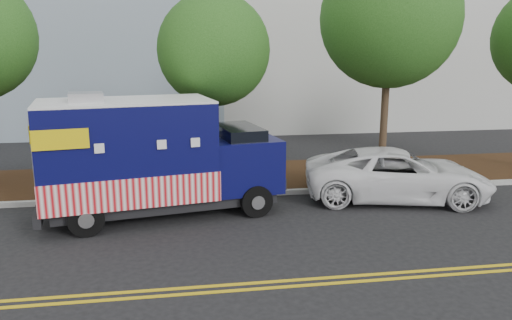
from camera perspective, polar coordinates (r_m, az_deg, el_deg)
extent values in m
plane|color=black|center=(14.12, -7.19, -6.06)|extent=(120.00, 120.00, 0.00)
cube|color=#9E9E99|center=(15.43, -7.37, -4.14)|extent=(120.00, 0.18, 0.15)
cube|color=black|center=(17.45, -7.57, -2.15)|extent=(120.00, 4.00, 0.15)
cube|color=gold|center=(10.00, -6.34, -14.22)|extent=(120.00, 0.10, 0.01)
cube|color=gold|center=(9.78, -6.27, -14.88)|extent=(120.00, 0.10, 0.01)
cylinder|color=#38281C|center=(16.70, -4.67, 3.22)|extent=(0.26, 0.26, 3.55)
sphere|color=#1D4914|center=(16.48, -4.84, 12.46)|extent=(3.63, 3.63, 3.63)
cylinder|color=#38281C|center=(18.18, 14.44, 4.85)|extent=(0.26, 0.26, 4.31)
sphere|color=#1D4914|center=(18.05, 15.04, 15.38)|extent=(4.71, 4.71, 4.71)
cube|color=#473828|center=(16.02, -22.13, -0.19)|extent=(0.06, 0.06, 2.40)
cube|color=black|center=(14.10, -10.34, -4.32)|extent=(6.13, 3.00, 0.29)
cube|color=#090A40|center=(13.65, -14.50, 1.18)|extent=(4.76, 3.15, 2.52)
cube|color=red|center=(13.85, -14.29, -2.43)|extent=(4.81, 3.22, 0.79)
cube|color=white|center=(13.46, -14.80, 6.52)|extent=(4.76, 3.15, 0.06)
cube|color=#B7B7BA|center=(13.41, -18.88, 6.82)|extent=(0.97, 0.97, 0.23)
cube|color=#090A40|center=(14.35, -1.77, -0.22)|extent=(2.26, 2.55, 1.47)
cube|color=black|center=(14.19, -1.99, 2.53)|extent=(1.39, 2.20, 0.68)
cube|color=black|center=(14.77, 1.82, -1.80)|extent=(0.45, 2.08, 0.31)
cube|color=black|center=(14.01, -23.42, -5.17)|extent=(0.60, 2.35, 0.29)
cube|color=#B7B7BA|center=(13.65, -23.83, 0.72)|extent=(0.38, 1.86, 1.99)
cube|color=#B7B7BA|center=(14.88, -13.72, 2.37)|extent=(1.86, 0.38, 1.15)
cube|color=yellow|center=(12.29, -21.46, 2.19)|extent=(1.24, 0.24, 0.47)
cube|color=yellow|center=(14.75, -21.14, 3.85)|extent=(1.24, 0.24, 0.47)
cylinder|color=black|center=(13.62, 0.02, -4.71)|extent=(0.92, 0.44, 0.88)
cylinder|color=black|center=(15.58, -2.56, -2.47)|extent=(0.92, 0.44, 0.88)
cylinder|color=black|center=(12.94, -18.85, -6.37)|extent=(0.92, 0.44, 0.88)
cylinder|color=black|center=(14.99, -18.94, -3.79)|extent=(0.92, 0.44, 0.88)
imported|color=white|center=(15.69, 15.87, -1.61)|extent=(5.97, 3.72, 1.54)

